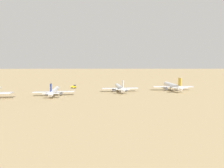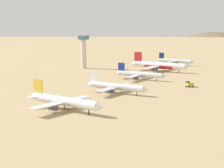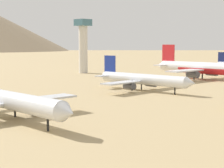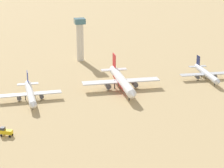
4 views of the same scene
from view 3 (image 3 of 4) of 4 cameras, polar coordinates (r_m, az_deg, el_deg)
ground_plane at (r=126.84m, az=4.61°, el=-1.17°), size 1800.00×1800.00×0.00m
parked_jet_1 at (r=81.80m, az=-15.36°, el=-2.42°), size 42.44×34.41×12.25m
parked_jet_2 at (r=128.67m, az=4.44°, el=0.70°), size 40.61×32.90×11.74m
parked_jet_3 at (r=173.95m, az=13.67°, el=2.35°), size 54.27×44.02×15.67m
control_tower at (r=208.70m, az=-4.38°, el=6.16°), size 7.20×7.20×29.39m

